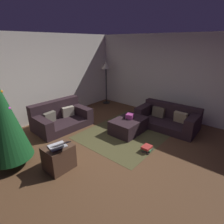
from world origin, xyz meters
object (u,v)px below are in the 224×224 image
at_px(corner_lamp, 106,69).
at_px(gift_box, 130,116).
at_px(ottoman, 129,126).
at_px(christmas_tree, 3,119).
at_px(laptop, 59,145).
at_px(couch_right, 168,118).
at_px(couch_left, 60,118).
at_px(book_stack, 147,149).
at_px(tv_remote, 126,118).
at_px(side_table, 59,157).

bearing_deg(corner_lamp, gift_box, -123.63).
distance_m(ottoman, christmas_tree, 2.98).
bearing_deg(laptop, gift_box, -1.22).
relative_size(gift_box, christmas_tree, 0.10).
height_order(couch_right, ottoman, couch_right).
distance_m(couch_left, ottoman, 2.01).
relative_size(couch_left, ottoman, 1.59).
xyz_separation_m(laptop, corner_lamp, (3.67, 2.12, 0.83)).
xyz_separation_m(couch_right, ottoman, (-1.04, 0.67, -0.06)).
bearing_deg(book_stack, christmas_tree, 139.98).
distance_m(tv_remote, side_table, 2.14).
relative_size(christmas_tree, side_table, 3.67).
xyz_separation_m(couch_left, laptop, (-1.17, -1.67, 0.28)).
bearing_deg(corner_lamp, couch_right, -99.29).
distance_m(gift_box, laptop, 2.23).
distance_m(gift_box, side_table, 2.23).
bearing_deg(laptop, couch_right, -12.98).
bearing_deg(couch_right, corner_lamp, -11.06).
xyz_separation_m(gift_box, tv_remote, (-0.08, 0.08, -0.05)).
distance_m(ottoman, laptop, 2.19).
distance_m(tv_remote, christmas_tree, 2.89).
relative_size(ottoman, gift_box, 5.00).
xyz_separation_m(laptop, book_stack, (1.66, -0.95, -0.48)).
bearing_deg(tv_remote, couch_left, 135.27).
relative_size(tv_remote, corner_lamp, 0.10).
bearing_deg(ottoman, tv_remote, 98.84).
xyz_separation_m(couch_left, book_stack, (0.50, -2.63, -0.21)).
relative_size(couch_right, ottoman, 1.71).
bearing_deg(side_table, couch_left, 54.33).
xyz_separation_m(gift_box, corner_lamp, (1.44, 2.17, 0.94)).
bearing_deg(corner_lamp, tv_remote, -126.06).
height_order(gift_box, corner_lamp, corner_lamp).
xyz_separation_m(side_table, corner_lamp, (3.66, 2.05, 1.14)).
bearing_deg(laptop, corner_lamp, 30.00).
xyz_separation_m(side_table, book_stack, (1.65, -1.02, -0.18)).
height_order(christmas_tree, laptop, christmas_tree).
bearing_deg(ottoman, couch_left, 119.88).
xyz_separation_m(christmas_tree, side_table, (0.55, -0.83, -0.76)).
relative_size(side_table, corner_lamp, 0.32).
relative_size(couch_right, christmas_tree, 0.89).
distance_m(couch_left, side_table, 1.98).
relative_size(couch_right, corner_lamp, 1.04).
bearing_deg(book_stack, corner_lamp, 56.83).
bearing_deg(couch_right, couch_left, 38.45).
xyz_separation_m(christmas_tree, corner_lamp, (4.21, 1.22, 0.38)).
height_order(christmas_tree, side_table, christmas_tree).
bearing_deg(christmas_tree, laptop, -58.88).
distance_m(christmas_tree, corner_lamp, 4.40).
relative_size(ottoman, laptop, 2.07).
bearing_deg(side_table, corner_lamp, 29.30).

